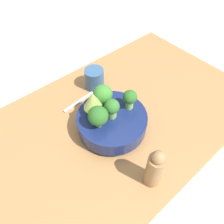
# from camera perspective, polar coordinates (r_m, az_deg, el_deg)

# --- Properties ---
(ground_plane) EXTENTS (6.00, 6.00, 0.00)m
(ground_plane) POSITION_cam_1_polar(r_m,az_deg,el_deg) (0.78, -2.41, -5.70)
(ground_plane) COLOR silver
(table) EXTENTS (1.15, 0.62, 0.04)m
(table) POSITION_cam_1_polar(r_m,az_deg,el_deg) (0.76, -2.46, -4.80)
(table) COLOR #9E7042
(table) RESTS_ON ground_plane
(bowl) EXTENTS (0.23, 0.23, 0.07)m
(bowl) POSITION_cam_1_polar(r_m,az_deg,el_deg) (0.71, 0.00, -2.50)
(bowl) COLOR navy
(bowl) RESTS_ON table
(broccoli_floret_center) EXTENTS (0.05, 0.05, 0.07)m
(broccoli_floret_center) POSITION_cam_1_polar(r_m,az_deg,el_deg) (0.66, 0.00, 1.12)
(broccoli_floret_center) COLOR #7AB256
(broccoli_floret_center) RESTS_ON bowl
(romanesco_piece_near) EXTENTS (0.06, 0.06, 0.09)m
(romanesco_piece_near) POSITION_cam_1_polar(r_m,az_deg,el_deg) (0.66, -4.98, 2.84)
(romanesco_piece_near) COLOR #7AB256
(romanesco_piece_near) RESTS_ON bowl
(broccoli_floret_right) EXTENTS (0.06, 0.06, 0.08)m
(broccoli_floret_right) POSITION_cam_1_polar(r_m,az_deg,el_deg) (0.63, -3.63, -1.08)
(broccoli_floret_right) COLOR #609347
(broccoli_floret_right) RESTS_ON bowl
(broccoli_floret_front) EXTENTS (0.06, 0.06, 0.08)m
(broccoli_floret_front) POSITION_cam_1_polar(r_m,az_deg,el_deg) (0.68, -2.42, 4.55)
(broccoli_floret_front) COLOR #609347
(broccoli_floret_front) RESTS_ON bowl
(broccoli_floret_left) EXTENTS (0.05, 0.05, 0.07)m
(broccoli_floret_left) POSITION_cam_1_polar(r_m,az_deg,el_deg) (0.68, 4.70, 3.59)
(broccoli_floret_left) COLOR #7AB256
(broccoli_floret_left) RESTS_ON bowl
(cup) EXTENTS (0.07, 0.07, 0.08)m
(cup) POSITION_cam_1_polar(r_m,az_deg,el_deg) (0.85, -4.61, 8.67)
(cup) COLOR #33567F
(cup) RESTS_ON table
(pepper_mill) EXTENTS (0.05, 0.05, 0.15)m
(pepper_mill) POSITION_cam_1_polar(r_m,az_deg,el_deg) (0.60, 11.04, -14.39)
(pepper_mill) COLOR #997047
(pepper_mill) RESTS_ON table
(fork) EXTENTS (0.18, 0.03, 0.01)m
(fork) POSITION_cam_1_polar(r_m,az_deg,el_deg) (0.83, -7.54, 3.46)
(fork) COLOR #B2B2B7
(fork) RESTS_ON table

